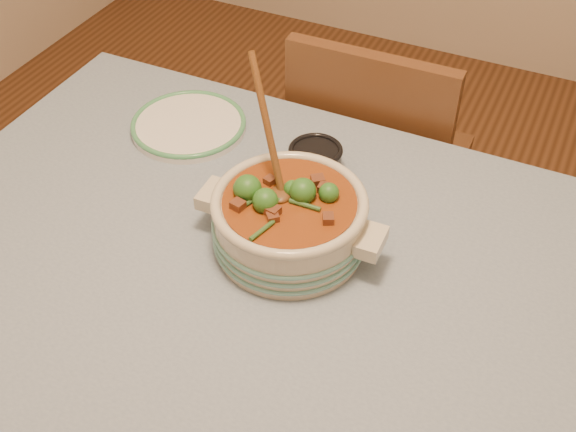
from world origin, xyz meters
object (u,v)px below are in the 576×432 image
at_px(stew_casserole, 289,217).
at_px(chair_far, 375,163).
at_px(condiment_bowl, 315,158).
at_px(dining_table, 307,325).
at_px(white_plate, 189,125).

height_order(stew_casserole, chair_far, stew_casserole).
xyz_separation_m(condiment_bowl, chair_far, (0.02, 0.38, -0.28)).
distance_m(dining_table, chair_far, 0.73).
bearing_deg(white_plate, stew_casserole, -33.29).
xyz_separation_m(dining_table, chair_far, (-0.11, 0.70, -0.15)).
distance_m(stew_casserole, chair_far, 0.68).
relative_size(stew_casserole, white_plate, 1.26).
distance_m(white_plate, chair_far, 0.56).
xyz_separation_m(stew_casserole, condiment_bowl, (-0.05, 0.23, -0.04)).
xyz_separation_m(white_plate, chair_far, (0.34, 0.36, -0.26)).
relative_size(white_plate, condiment_bowl, 2.03).
distance_m(stew_casserole, condiment_bowl, 0.23).
bearing_deg(stew_casserole, chair_far, 92.42).
bearing_deg(condiment_bowl, chair_far, 87.01).
distance_m(dining_table, white_plate, 0.57).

